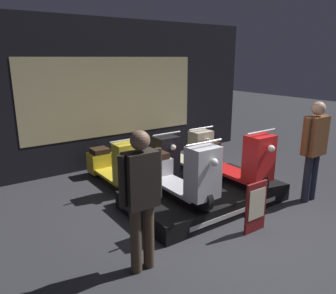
# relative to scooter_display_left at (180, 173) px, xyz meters

# --- Properties ---
(ground_plane) EXTENTS (30.00, 30.00, 0.00)m
(ground_plane) POSITION_rel_scooter_display_left_xyz_m (0.34, -0.93, -0.68)
(ground_plane) COLOR #2D2D33
(shop_wall_back) EXTENTS (7.42, 0.09, 3.20)m
(shop_wall_back) POSITION_rel_scooter_display_left_xyz_m (0.34, 2.90, 0.92)
(shop_wall_back) COLOR black
(shop_wall_back) RESTS_ON ground_plane
(display_platform) EXTENTS (2.60, 1.46, 0.28)m
(display_platform) POSITION_rel_scooter_display_left_xyz_m (0.58, 0.06, -0.54)
(display_platform) COLOR black
(display_platform) RESTS_ON ground_plane
(scooter_display_left) EXTENTS (0.63, 1.67, 1.01)m
(scooter_display_left) POSITION_rel_scooter_display_left_xyz_m (0.00, 0.00, 0.00)
(scooter_display_left) COLOR black
(scooter_display_left) RESTS_ON display_platform
(scooter_display_right) EXTENTS (0.63, 1.67, 1.01)m
(scooter_display_right) POSITION_rel_scooter_display_left_xyz_m (1.17, 0.00, 0.00)
(scooter_display_right) COLOR black
(scooter_display_right) RESTS_ON display_platform
(scooter_backrow_0) EXTENTS (0.63, 1.67, 1.01)m
(scooter_backrow_0) POSITION_rel_scooter_display_left_xyz_m (-0.26, 1.74, -0.28)
(scooter_backrow_0) COLOR black
(scooter_backrow_0) RESTS_ON ground_plane
(scooter_backrow_1) EXTENTS (0.63, 1.67, 1.01)m
(scooter_backrow_1) POSITION_rel_scooter_display_left_xyz_m (0.60, 1.74, -0.28)
(scooter_backrow_1) COLOR black
(scooter_backrow_1) RESTS_ON ground_plane
(scooter_backrow_2) EXTENTS (0.63, 1.67, 1.01)m
(scooter_backrow_2) POSITION_rel_scooter_display_left_xyz_m (1.46, 1.74, -0.28)
(scooter_backrow_2) COLOR black
(scooter_backrow_2) RESTS_ON ground_plane
(person_left_browsing) EXTENTS (0.53, 0.22, 1.66)m
(person_left_browsing) POSITION_rel_scooter_display_left_xyz_m (-1.18, -0.86, 0.27)
(person_left_browsing) COLOR #473828
(person_left_browsing) RESTS_ON ground_plane
(person_right_browsing) EXTENTS (0.57, 0.23, 1.71)m
(person_right_browsing) POSITION_rel_scooter_display_left_xyz_m (2.15, -0.86, 0.32)
(person_right_browsing) COLOR #232838
(person_right_browsing) RESTS_ON ground_plane
(price_sign_board) EXTENTS (0.39, 0.04, 0.74)m
(price_sign_board) POSITION_rel_scooter_display_left_xyz_m (0.56, -1.03, -0.31)
(price_sign_board) COLOR maroon
(price_sign_board) RESTS_ON ground_plane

